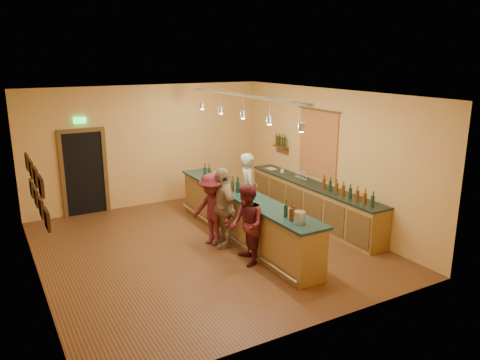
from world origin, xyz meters
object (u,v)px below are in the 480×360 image
tasting_bar (243,213)px  customer_a (247,225)px  back_counter (313,202)px  bar_stool (238,195)px  bartender (249,190)px  customer_c (212,210)px  customer_b (223,207)px

tasting_bar → customer_a: 1.25m
back_counter → bar_stool: 1.87m
customer_a → bar_stool: bearing=169.0°
back_counter → bar_stool: back_counter is taller
customer_a → bartender: bearing=163.3°
back_counter → customer_c: size_ratio=2.92×
back_counter → tasting_bar: size_ratio=0.89×
back_counter → customer_c: customer_c is taller
customer_a → customer_c: customer_a is taller
bartender → customer_a: bearing=167.7°
customer_b → customer_c: bearing=-136.6°
bartender → customer_b: size_ratio=1.03×
tasting_bar → customer_c: bearing=173.4°
customer_a → customer_c: size_ratio=1.01×
tasting_bar → bar_stool: (0.67, 1.44, -0.06)m
customer_b → customer_c: (-0.16, 0.18, -0.07)m
tasting_bar → customer_b: 0.61m
customer_b → customer_a: bearing=1.4°
customer_a → customer_b: 1.01m
tasting_bar → bartender: bartender is taller
customer_b → bartender: bearing=127.2°
tasting_bar → customer_b: (-0.55, -0.10, 0.25)m
customer_a → customer_b: customer_b is taller
customer_a → customer_b: (0.00, 1.00, 0.06)m
bartender → customer_a: size_ratio=1.11×
tasting_bar → customer_c: size_ratio=3.27×
customer_a → customer_c: 1.20m
tasting_bar → customer_c: 0.74m
bartender → customer_c: size_ratio=1.13×
back_counter → bartender: bartender is taller
back_counter → bartender: 1.64m
back_counter → customer_a: 2.92m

